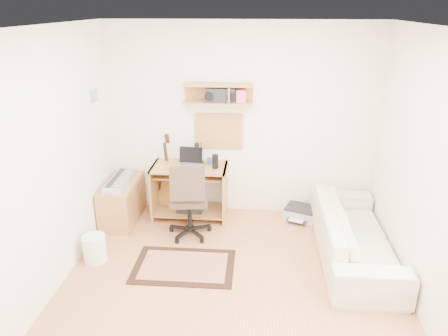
# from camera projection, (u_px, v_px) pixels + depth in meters

# --- Properties ---
(floor) EXTENTS (3.60, 4.00, 0.01)m
(floor) POSITION_uv_depth(u_px,v_px,m) (230.00, 298.00, 4.28)
(floor) COLOR #C07C50
(floor) RESTS_ON ground
(ceiling) EXTENTS (3.60, 4.00, 0.01)m
(ceiling) POSITION_uv_depth(u_px,v_px,m) (232.00, 27.00, 3.33)
(ceiling) COLOR white
(ceiling) RESTS_ON ground
(back_wall) EXTENTS (3.60, 0.01, 2.60)m
(back_wall) POSITION_uv_depth(u_px,v_px,m) (241.00, 122.00, 5.67)
(back_wall) COLOR white
(back_wall) RESTS_ON ground
(left_wall) EXTENTS (0.01, 4.00, 2.60)m
(left_wall) POSITION_uv_depth(u_px,v_px,m) (38.00, 173.00, 3.95)
(left_wall) COLOR white
(left_wall) RESTS_ON ground
(right_wall) EXTENTS (0.01, 4.00, 2.60)m
(right_wall) POSITION_uv_depth(u_px,v_px,m) (438.00, 187.00, 3.66)
(right_wall) COLOR white
(right_wall) RESTS_ON ground
(wall_shelf) EXTENTS (0.90, 0.25, 0.26)m
(wall_shelf) POSITION_uv_depth(u_px,v_px,m) (218.00, 94.00, 5.43)
(wall_shelf) COLOR #B4823F
(wall_shelf) RESTS_ON back_wall
(cork_board) EXTENTS (0.64, 0.03, 0.49)m
(cork_board) POSITION_uv_depth(u_px,v_px,m) (219.00, 131.00, 5.72)
(cork_board) COLOR #AC7A56
(cork_board) RESTS_ON back_wall
(wall_photo) EXTENTS (0.02, 0.20, 0.15)m
(wall_photo) POSITION_uv_depth(u_px,v_px,m) (94.00, 96.00, 5.19)
(wall_photo) COLOR #4C8CBF
(wall_photo) RESTS_ON left_wall
(desk) EXTENTS (1.00, 0.55, 0.75)m
(desk) POSITION_uv_depth(u_px,v_px,m) (190.00, 191.00, 5.80)
(desk) COLOR #B4823F
(desk) RESTS_ON floor
(laptop) EXTENTS (0.35, 0.35, 0.24)m
(laptop) POSITION_uv_depth(u_px,v_px,m) (189.00, 158.00, 5.60)
(laptop) COLOR silver
(laptop) RESTS_ON desk
(speaker) EXTENTS (0.08, 0.08, 0.19)m
(speaker) POSITION_uv_depth(u_px,v_px,m) (215.00, 162.00, 5.55)
(speaker) COLOR black
(speaker) RESTS_ON desk
(desk_lamp) EXTENTS (0.10, 0.10, 0.30)m
(desk_lamp) POSITION_uv_depth(u_px,v_px,m) (201.00, 152.00, 5.73)
(desk_lamp) COLOR black
(desk_lamp) RESTS_ON desk
(pencil_cup) EXTENTS (0.06, 0.06, 0.09)m
(pencil_cup) POSITION_uv_depth(u_px,v_px,m) (209.00, 161.00, 5.72)
(pencil_cup) COLOR #353DA0
(pencil_cup) RESTS_ON desk
(boombox) EXTENTS (0.38, 0.17, 0.19)m
(boombox) POSITION_uv_depth(u_px,v_px,m) (221.00, 95.00, 5.43)
(boombox) COLOR black
(boombox) RESTS_ON wall_shelf
(rug) EXTENTS (1.13, 0.76, 0.02)m
(rug) POSITION_uv_depth(u_px,v_px,m) (184.00, 266.00, 4.79)
(rug) COLOR tan
(rug) RESTS_ON floor
(task_chair) EXTENTS (0.58, 0.58, 1.03)m
(task_chair) POSITION_uv_depth(u_px,v_px,m) (189.00, 198.00, 5.27)
(task_chair) COLOR #3A2B22
(task_chair) RESTS_ON floor
(cabinet) EXTENTS (0.40, 0.90, 0.55)m
(cabinet) POSITION_uv_depth(u_px,v_px,m) (122.00, 201.00, 5.74)
(cabinet) COLOR #B4823F
(cabinet) RESTS_ON floor
(music_keyboard) EXTENTS (0.24, 0.75, 0.07)m
(music_keyboard) POSITION_uv_depth(u_px,v_px,m) (120.00, 180.00, 5.63)
(music_keyboard) COLOR #B2B5BA
(music_keyboard) RESTS_ON cabinet
(guitar) EXTENTS (0.32, 0.23, 1.12)m
(guitar) POSITION_uv_depth(u_px,v_px,m) (167.00, 174.00, 5.88)
(guitar) COLOR #B57737
(guitar) RESTS_ON floor
(waste_basket) EXTENTS (0.27, 0.27, 0.31)m
(waste_basket) POSITION_uv_depth(u_px,v_px,m) (95.00, 248.00, 4.85)
(waste_basket) COLOR white
(waste_basket) RESTS_ON floor
(printer) EXTENTS (0.51, 0.46, 0.16)m
(printer) POSITION_uv_depth(u_px,v_px,m) (301.00, 212.00, 5.85)
(printer) COLOR #A5A8AA
(printer) RESTS_ON floor
(sofa) EXTENTS (0.58, 2.00, 0.78)m
(sofa) POSITION_uv_depth(u_px,v_px,m) (356.00, 227.00, 4.85)
(sofa) COLOR beige
(sofa) RESTS_ON floor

